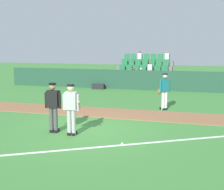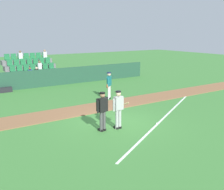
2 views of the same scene
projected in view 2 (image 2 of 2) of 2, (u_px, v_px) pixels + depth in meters
name	position (u px, v px, depth m)	size (l,w,h in m)	color
ground_plane	(114.00, 123.00, 12.94)	(80.00, 80.00, 0.00)	#42843A
infield_dirt_path	(86.00, 109.00, 15.23)	(28.00, 1.94, 0.03)	#936642
foul_line_chalk	(166.00, 115.00, 14.13)	(12.00, 0.10, 0.01)	white
dugout_fence	(41.00, 78.00, 21.28)	(20.00, 0.16, 1.39)	#234C38
stadium_bleachers	(32.00, 74.00, 23.14)	(4.45, 3.80, 2.70)	slate
batter_grey_jersey	(118.00, 108.00, 11.98)	(0.70, 0.77, 1.76)	#B2B2B2
umpire_home_plate	(102.00, 109.00, 11.71)	(0.59, 0.33, 1.76)	#4C4C4C
runner_teal_jersey	(109.00, 85.00, 17.39)	(0.58, 0.49, 1.76)	white
baseball	(157.00, 123.00, 12.79)	(0.07, 0.07, 0.07)	white
equipment_bag	(5.00, 90.00, 19.52)	(0.90, 0.36, 0.36)	#232328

